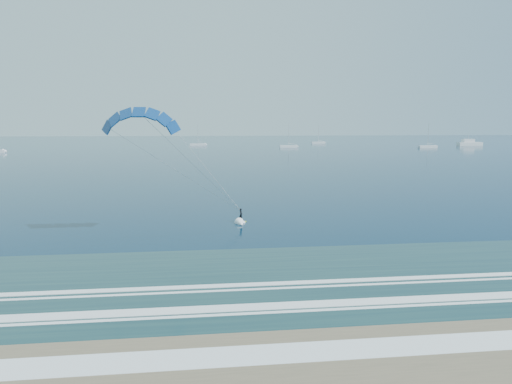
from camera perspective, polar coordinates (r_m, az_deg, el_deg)
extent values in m
plane|color=#072940|center=(24.46, 5.66, -18.95)|extent=(900.00, 900.00, 0.00)
cube|color=#1E423F|center=(31.64, 2.48, -12.35)|extent=(600.00, 22.00, 0.03)
cube|color=white|center=(25.76, 4.91, -17.38)|extent=(600.00, 0.90, 0.07)
cube|color=white|center=(29.34, 3.28, -14.03)|extent=(600.00, 1.10, 0.07)
cube|color=white|center=(33.03, 2.05, -11.41)|extent=(600.00, 0.70, 0.07)
cube|color=white|center=(23.98, 5.93, -19.26)|extent=(600.00, 2.00, 0.02)
cube|color=#ADC717|center=(53.23, -1.89, -3.73)|extent=(1.26, 0.40, 0.07)
imported|color=black|center=(53.07, -1.90, -2.88)|extent=(0.41, 0.59, 1.55)
cone|color=white|center=(51.94, -1.93, -3.99)|extent=(1.31, 1.74, 1.10)
cube|color=white|center=(271.91, 25.15, 5.45)|extent=(13.13, 3.50, 1.93)
cube|color=white|center=(271.32, 24.99, 5.84)|extent=(6.13, 2.80, 1.75)
cylinder|color=silver|center=(271.27, 25.02, 6.24)|extent=(0.16, 0.16, 2.00)
cube|color=white|center=(249.22, -7.26, 5.89)|extent=(8.71, 2.40, 1.20)
cylinder|color=silver|center=(249.04, -7.28, 7.24)|extent=(0.18, 0.18, 10.55)
cylinder|color=silver|center=(249.16, -6.99, 6.22)|extent=(2.60, 0.12, 0.12)
cube|color=white|center=(226.87, 4.10, 5.70)|extent=(8.82, 2.40, 1.20)
cylinder|color=silver|center=(226.66, 4.11, 7.24)|extent=(0.18, 0.18, 11.03)
cylinder|color=silver|center=(227.04, 4.40, 6.05)|extent=(2.60, 0.12, 0.12)
cube|color=white|center=(275.48, 7.79, 6.12)|extent=(8.05, 2.40, 1.20)
cylinder|color=silver|center=(275.32, 7.81, 7.26)|extent=(0.18, 0.18, 9.84)
cylinder|color=silver|center=(275.73, 8.04, 6.41)|extent=(2.60, 0.12, 0.12)
cube|color=white|center=(239.60, 20.67, 5.33)|extent=(9.03, 2.40, 1.20)
cylinder|color=silver|center=(239.41, 20.74, 6.78)|extent=(0.18, 0.18, 10.99)
cylinder|color=silver|center=(240.10, 20.94, 5.65)|extent=(2.60, 0.12, 0.12)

